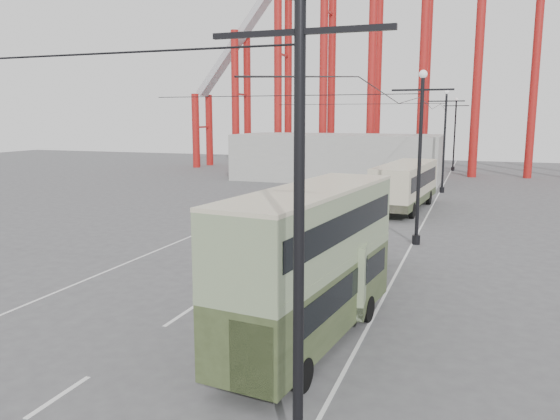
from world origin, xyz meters
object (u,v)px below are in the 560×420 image
at_px(single_decker_green, 346,248).
at_px(single_decker_cream, 405,184).
at_px(double_decker_bus, 311,258).
at_px(lamp_post_near, 300,59).
at_px(pedestrian, 262,295).

xyz_separation_m(single_decker_green, single_decker_cream, (-0.17, 20.23, 0.32)).
bearing_deg(double_decker_bus, lamp_post_near, -68.77).
bearing_deg(single_decker_cream, single_decker_green, -84.70).
height_order(lamp_post_near, single_decker_green, lamp_post_near).
xyz_separation_m(double_decker_bus, single_decker_cream, (-0.43, 26.11, -0.75)).
bearing_deg(single_decker_green, single_decker_cream, 84.22).
height_order(double_decker_bus, single_decker_cream, double_decker_bus).
relative_size(single_decker_green, pedestrian, 6.68).
relative_size(lamp_post_near, double_decker_bus, 1.18).
bearing_deg(lamp_post_near, pedestrian, 116.24).
relative_size(lamp_post_near, single_decker_green, 1.04).
height_order(double_decker_bus, pedestrian, double_decker_bus).
height_order(single_decker_green, pedestrian, single_decker_green).
distance_m(lamp_post_near, pedestrian, 11.29).
xyz_separation_m(lamp_post_near, single_decker_cream, (-2.06, 32.40, -5.91)).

